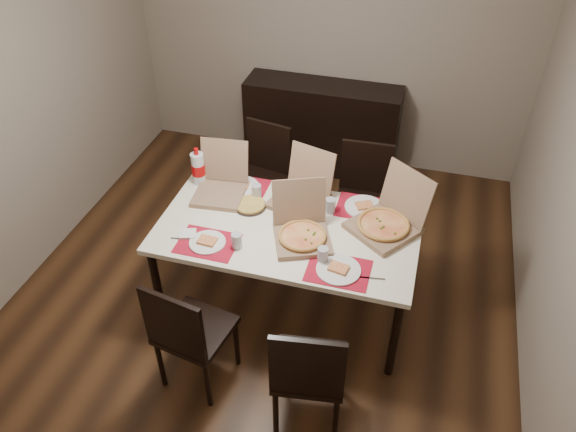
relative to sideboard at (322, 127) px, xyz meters
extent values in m
cube|color=#452815|center=(0.00, -1.78, -0.46)|extent=(3.80, 4.00, 0.02)
cube|color=gray|center=(0.00, 0.23, 0.85)|extent=(3.80, 0.02, 2.60)
cube|color=gray|center=(-1.91, -1.78, 0.85)|extent=(0.02, 4.00, 2.60)
cube|color=gray|center=(1.91, -1.78, 0.85)|extent=(0.02, 4.00, 2.60)
cube|color=black|center=(0.00, 0.00, 0.00)|extent=(1.50, 0.40, 0.90)
cube|color=white|center=(0.20, -1.93, 0.28)|extent=(1.80, 1.00, 0.04)
cylinder|color=black|center=(-0.64, -2.37, -0.10)|extent=(0.06, 0.06, 0.71)
cylinder|color=black|center=(1.04, -2.37, -0.10)|extent=(0.06, 0.06, 0.71)
cylinder|color=black|center=(-0.64, -1.49, -0.10)|extent=(0.06, 0.06, 0.71)
cylinder|color=black|center=(1.04, -1.49, -0.10)|extent=(0.06, 0.06, 0.71)
cube|color=black|center=(-0.19, -2.72, 0.00)|extent=(0.49, 0.49, 0.04)
cube|color=black|center=(-0.22, -2.91, 0.25)|extent=(0.42, 0.10, 0.46)
cylinder|color=black|center=(-0.40, -2.87, -0.24)|extent=(0.04, 0.04, 0.43)
cylinder|color=black|center=(-0.05, -2.93, -0.24)|extent=(0.04, 0.04, 0.43)
cylinder|color=black|center=(-0.34, -2.51, -0.24)|extent=(0.04, 0.04, 0.43)
cylinder|color=black|center=(0.02, -2.58, -0.24)|extent=(0.04, 0.04, 0.43)
cube|color=black|center=(0.57, -2.80, 0.00)|extent=(0.48, 0.48, 0.04)
cube|color=black|center=(0.60, -2.99, 0.25)|extent=(0.42, 0.09, 0.46)
cylinder|color=black|center=(0.42, -3.00, -0.24)|extent=(0.04, 0.04, 0.43)
cylinder|color=black|center=(0.78, -2.95, -0.24)|extent=(0.04, 0.04, 0.43)
cylinder|color=black|center=(0.37, -2.65, -0.24)|extent=(0.04, 0.04, 0.43)
cylinder|color=black|center=(0.73, -2.60, -0.24)|extent=(0.04, 0.04, 0.43)
cube|color=black|center=(-0.31, -1.06, 0.00)|extent=(0.49, 0.49, 0.04)
cube|color=black|center=(-0.27, -0.88, 0.25)|extent=(0.42, 0.11, 0.46)
cylinder|color=black|center=(-0.10, -0.92, -0.24)|extent=(0.04, 0.04, 0.43)
cylinder|color=black|center=(-0.45, -0.85, -0.24)|extent=(0.04, 0.04, 0.43)
cylinder|color=black|center=(-0.17, -1.27, -0.24)|extent=(0.04, 0.04, 0.43)
cylinder|color=black|center=(-0.52, -1.20, -0.24)|extent=(0.04, 0.04, 0.43)
cube|color=black|center=(0.60, -1.15, 0.00)|extent=(0.44, 0.44, 0.04)
cube|color=black|center=(0.59, -0.96, 0.25)|extent=(0.42, 0.05, 0.46)
cylinder|color=black|center=(0.77, -0.96, -0.24)|extent=(0.04, 0.04, 0.43)
cylinder|color=black|center=(0.41, -0.98, -0.24)|extent=(0.04, 0.04, 0.43)
cylinder|color=black|center=(0.78, -1.32, -0.24)|extent=(0.04, 0.04, 0.43)
cylinder|color=black|center=(0.42, -1.34, -0.24)|extent=(0.04, 0.04, 0.43)
cube|color=#B90C25|center=(-0.28, -2.24, 0.30)|extent=(0.40, 0.30, 0.00)
cylinder|color=white|center=(-0.28, -2.24, 0.31)|extent=(0.25, 0.25, 0.01)
cube|color=#F8D77C|center=(-0.28, -2.24, 0.33)|extent=(0.13, 0.10, 0.02)
cylinder|color=#B0B2BC|center=(-0.07, -2.22, 0.36)|extent=(0.07, 0.07, 0.11)
cube|color=#B2B2B7|center=(-0.44, -2.24, 0.30)|extent=(0.20, 0.04, 0.00)
cube|color=white|center=(-0.44, -2.20, 0.31)|extent=(0.13, 0.13, 0.02)
cube|color=#B90C25|center=(0.62, -2.26, 0.30)|extent=(0.40, 0.30, 0.00)
cylinder|color=white|center=(0.62, -2.26, 0.31)|extent=(0.28, 0.28, 0.01)
cube|color=#F8D77C|center=(0.62, -2.26, 0.33)|extent=(0.14, 0.11, 0.02)
cylinder|color=#B0B2BC|center=(0.50, -2.20, 0.36)|extent=(0.07, 0.07, 0.11)
cube|color=#B2B2B7|center=(0.82, -2.27, 0.30)|extent=(0.20, 0.04, 0.00)
cube|color=#B90C25|center=(-0.28, -1.57, 0.30)|extent=(0.40, 0.30, 0.00)
cylinder|color=white|center=(-0.28, -1.57, 0.31)|extent=(0.28, 0.28, 0.01)
cube|color=#F8D77C|center=(-0.28, -1.57, 0.33)|extent=(0.13, 0.10, 0.02)
cylinder|color=#B0B2BC|center=(-0.12, -1.66, 0.36)|extent=(0.07, 0.07, 0.11)
cube|color=#B2B2B7|center=(-0.40, -1.61, 0.30)|extent=(0.20, 0.04, 0.00)
cube|color=white|center=(-0.44, -1.53, 0.31)|extent=(0.13, 0.13, 0.02)
cube|color=#B90C25|center=(0.67, -1.57, 0.30)|extent=(0.40, 0.30, 0.00)
cylinder|color=white|center=(0.67, -1.57, 0.31)|extent=(0.28, 0.28, 0.01)
cube|color=#F8D77C|center=(0.67, -1.57, 0.33)|extent=(0.15, 0.13, 0.02)
cylinder|color=#B0B2BC|center=(0.44, -1.68, 0.36)|extent=(0.07, 0.07, 0.11)
cube|color=#B2B2B7|center=(0.82, -1.62, 0.30)|extent=(0.20, 0.04, 0.00)
cube|color=white|center=(0.29, -2.01, 0.31)|extent=(0.13, 0.14, 0.02)
cube|color=#84654C|center=(0.33, -2.04, 0.32)|extent=(0.47, 0.47, 0.04)
cube|color=#84654C|center=(0.26, -1.88, 0.50)|extent=(0.37, 0.21, 0.33)
cylinder|color=#F8D77C|center=(0.33, -2.04, 0.35)|extent=(0.40, 0.40, 0.02)
cube|color=#84654C|center=(0.83, -1.78, 0.32)|extent=(0.56, 0.56, 0.04)
cube|color=#84654C|center=(0.95, -1.62, 0.52)|extent=(0.38, 0.31, 0.36)
cylinder|color=#F8D77C|center=(0.83, -1.78, 0.35)|extent=(0.48, 0.48, 0.02)
cube|color=#84654C|center=(-0.39, -1.71, 0.32)|extent=(0.39, 0.39, 0.04)
cube|color=#84654C|center=(-0.41, -1.54, 0.50)|extent=(0.37, 0.11, 0.32)
cube|color=#84654C|center=(0.19, -1.64, 0.32)|extent=(0.45, 0.45, 0.04)
cube|color=#84654C|center=(0.25, -1.47, 0.50)|extent=(0.37, 0.18, 0.33)
cylinder|color=#F8D77C|center=(0.19, -1.64, 0.35)|extent=(0.38, 0.38, 0.02)
cylinder|color=black|center=(-0.13, -1.78, 0.31)|extent=(0.23, 0.23, 0.01)
cylinder|color=#DDBA55|center=(-0.13, -1.78, 0.32)|extent=(0.22, 0.22, 0.02)
imported|color=white|center=(0.22, -1.74, 0.31)|extent=(0.14, 0.14, 0.03)
cylinder|color=silver|center=(-0.60, -1.59, 0.43)|extent=(0.10, 0.10, 0.26)
cylinder|color=#B2080A|center=(-0.60, -1.59, 0.42)|extent=(0.10, 0.10, 0.09)
cylinder|color=#B2080A|center=(-0.60, -1.59, 0.58)|extent=(0.03, 0.03, 0.05)
camera|label=1|loc=(1.00, -4.80, 2.80)|focal=35.00mm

